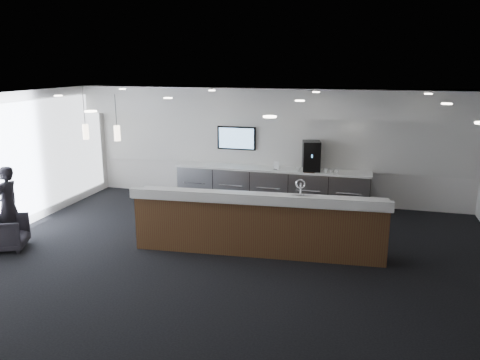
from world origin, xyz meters
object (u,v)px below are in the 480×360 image
(service_counter, at_px, (258,223))
(armchair, at_px, (7,233))
(coffee_machine, at_px, (311,156))
(lounge_guest, at_px, (8,205))

(service_counter, bearing_deg, armchair, -170.55)
(coffee_machine, bearing_deg, armchair, -152.91)
(service_counter, height_order, lounge_guest, lounge_guest)
(service_counter, distance_m, lounge_guest, 5.09)
(coffee_machine, height_order, lounge_guest, coffee_machine)
(coffee_machine, relative_size, lounge_guest, 0.47)
(service_counter, height_order, armchair, service_counter)
(armchair, bearing_deg, lounge_guest, 6.35)
(lounge_guest, bearing_deg, armchair, 28.09)
(armchair, distance_m, lounge_guest, 0.61)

